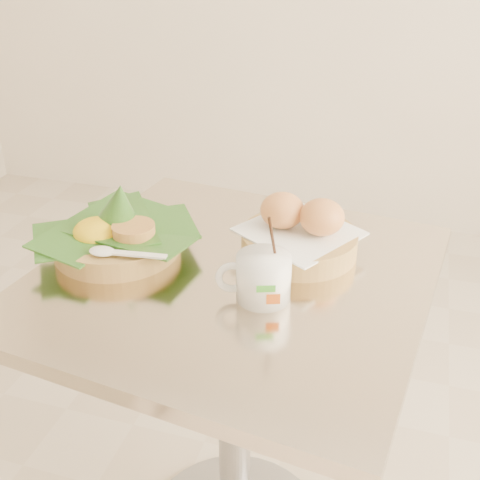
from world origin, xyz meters
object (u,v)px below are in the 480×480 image
(rice_basket, at_px, (116,232))
(coffee_mug, at_px, (262,276))
(cafe_table, at_px, (234,366))
(bread_basket, at_px, (300,234))

(rice_basket, height_order, coffee_mug, coffee_mug)
(cafe_table, distance_m, rice_basket, 0.36)
(bread_basket, bearing_deg, cafe_table, -131.88)
(coffee_mug, bearing_deg, rice_basket, 166.28)
(bread_basket, height_order, coffee_mug, coffee_mug)
(cafe_table, bearing_deg, rice_basket, 176.93)
(cafe_table, relative_size, bread_basket, 2.98)
(cafe_table, xyz_separation_m, rice_basket, (-0.24, 0.01, 0.26))
(cafe_table, height_order, bread_basket, bread_basket)
(cafe_table, height_order, rice_basket, rice_basket)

